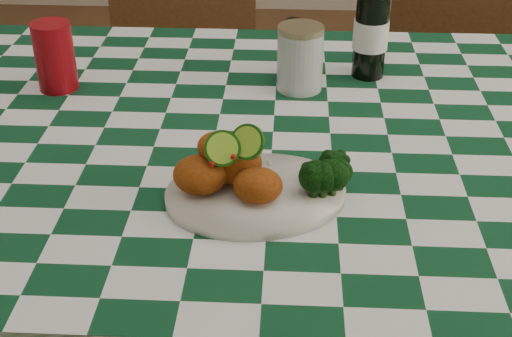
# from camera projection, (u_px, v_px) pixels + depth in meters

# --- Properties ---
(dining_table) EXTENTS (1.66, 1.06, 0.79)m
(dining_table) POSITION_uv_depth(u_px,v_px,m) (271.00, 298.00, 1.48)
(dining_table) COLOR #0C3D20
(dining_table) RESTS_ON ground
(plate) EXTENTS (0.32, 0.28, 0.02)m
(plate) POSITION_uv_depth(u_px,v_px,m) (256.00, 194.00, 1.09)
(plate) COLOR silver
(plate) RESTS_ON dining_table
(fried_chicken_pile) EXTENTS (0.15, 0.11, 0.10)m
(fried_chicken_pile) POSITION_uv_depth(u_px,v_px,m) (238.00, 161.00, 1.06)
(fried_chicken_pile) COLOR #99400E
(fried_chicken_pile) RESTS_ON plate
(broccoli_side) EXTENTS (0.08, 0.08, 0.06)m
(broccoli_side) POSITION_uv_depth(u_px,v_px,m) (324.00, 171.00, 1.08)
(broccoli_side) COLOR black
(broccoli_side) RESTS_ON plate
(red_tumbler) EXTENTS (0.09, 0.09, 0.14)m
(red_tumbler) POSITION_uv_depth(u_px,v_px,m) (55.00, 56.00, 1.40)
(red_tumbler) COLOR maroon
(red_tumbler) RESTS_ON dining_table
(ketchup_bottle) EXTENTS (0.06, 0.06, 0.12)m
(ketchup_bottle) POSITION_uv_depth(u_px,v_px,m) (293.00, 49.00, 1.45)
(ketchup_bottle) COLOR #610408
(ketchup_bottle) RESTS_ON dining_table
(mason_jar) EXTENTS (0.09, 0.09, 0.13)m
(mason_jar) POSITION_uv_depth(u_px,v_px,m) (300.00, 58.00, 1.40)
(mason_jar) COLOR #B2BCBA
(mason_jar) RESTS_ON dining_table
(beer_bottle) EXTENTS (0.09, 0.09, 0.24)m
(beer_bottle) POSITION_uv_depth(u_px,v_px,m) (372.00, 20.00, 1.43)
(beer_bottle) COLOR black
(beer_bottle) RESTS_ON dining_table
(wooden_chair_left) EXTENTS (0.46, 0.48, 0.96)m
(wooden_chair_left) POSITION_uv_depth(u_px,v_px,m) (180.00, 99.00, 2.09)
(wooden_chair_left) COLOR #472814
(wooden_chair_left) RESTS_ON ground
(wooden_chair_right) EXTENTS (0.56, 0.57, 0.95)m
(wooden_chair_right) POSITION_uv_depth(u_px,v_px,m) (443.00, 115.00, 2.02)
(wooden_chair_right) COLOR #472814
(wooden_chair_right) RESTS_ON ground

